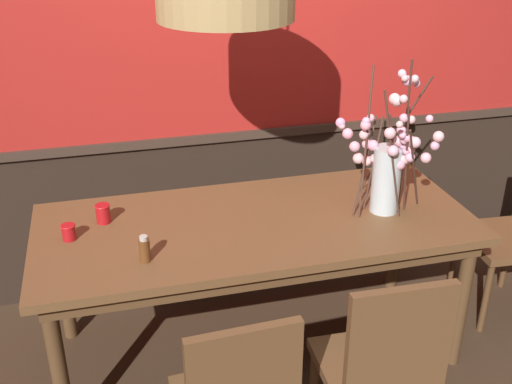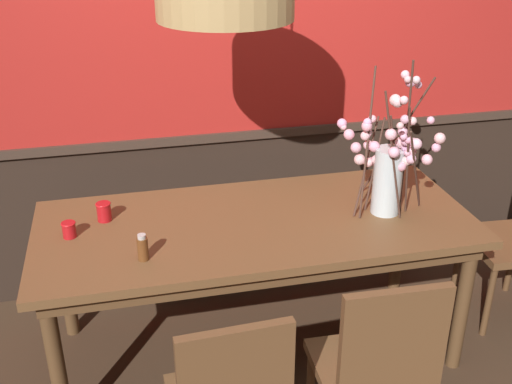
# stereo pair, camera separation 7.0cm
# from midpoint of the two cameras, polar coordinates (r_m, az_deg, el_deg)

# --- Properties ---
(ground_plane) EXTENTS (24.00, 24.00, 0.00)m
(ground_plane) POSITION_cam_midpoint_polar(r_m,az_deg,el_deg) (3.37, 0.61, -14.17)
(ground_plane) COLOR #422D1E
(back_wall) EXTENTS (4.56, 0.14, 2.61)m
(back_wall) POSITION_cam_midpoint_polar(r_m,az_deg,el_deg) (3.47, -2.43, 11.23)
(back_wall) COLOR #2D2119
(back_wall) RESTS_ON ground
(dining_table) EXTENTS (2.08, 0.89, 0.77)m
(dining_table) POSITION_cam_midpoint_polar(r_m,az_deg,el_deg) (2.98, 0.67, -4.02)
(dining_table) COLOR brown
(dining_table) RESTS_ON ground
(chair_far_side_right) EXTENTS (0.48, 0.45, 0.93)m
(chair_far_side_right) POSITION_cam_midpoint_polar(r_m,az_deg,el_deg) (3.86, 2.68, 0.62)
(chair_far_side_right) COLOR brown
(chair_far_side_right) RESTS_ON ground
(chair_far_side_left) EXTENTS (0.45, 0.47, 0.92)m
(chair_far_side_left) POSITION_cam_midpoint_polar(r_m,az_deg,el_deg) (3.75, -6.43, -0.49)
(chair_far_side_left) COLOR brown
(chair_far_side_left) RESTS_ON ground
(chair_near_side_right) EXTENTS (0.43, 0.43, 0.98)m
(chair_near_side_right) POSITION_cam_midpoint_polar(r_m,az_deg,el_deg) (2.48, 11.93, -15.73)
(chair_near_side_right) COLOR brown
(chair_near_side_right) RESTS_ON ground
(vase_with_blossoms) EXTENTS (0.42, 0.48, 0.76)m
(vase_with_blossoms) POSITION_cam_midpoint_polar(r_m,az_deg,el_deg) (2.99, 12.88, 2.33)
(vase_with_blossoms) COLOR silver
(vase_with_blossoms) RESTS_ON dining_table
(candle_holder_nearer_center) EXTENTS (0.07, 0.07, 0.09)m
(candle_holder_nearer_center) POSITION_cam_midpoint_polar(r_m,az_deg,el_deg) (3.00, -13.26, -1.78)
(candle_holder_nearer_center) COLOR red
(candle_holder_nearer_center) RESTS_ON dining_table
(candle_holder_nearer_edge) EXTENTS (0.07, 0.07, 0.07)m
(candle_holder_nearer_edge) POSITION_cam_midpoint_polar(r_m,az_deg,el_deg) (2.90, -16.27, -3.36)
(candle_holder_nearer_edge) COLOR red
(candle_holder_nearer_edge) RESTS_ON dining_table
(condiment_bottle) EXTENTS (0.05, 0.05, 0.12)m
(condiment_bottle) POSITION_cam_midpoint_polar(r_m,az_deg,el_deg) (2.64, -9.71, -5.13)
(condiment_bottle) COLOR brown
(condiment_bottle) RESTS_ON dining_table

